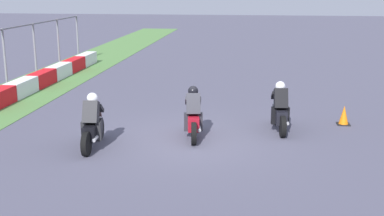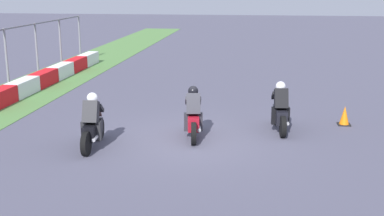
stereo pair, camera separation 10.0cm
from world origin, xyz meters
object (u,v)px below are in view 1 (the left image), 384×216
(rider_lane_a, at_px, (280,111))
(traffic_cone, at_px, (344,116))
(rider_lane_c, at_px, (93,125))
(rider_lane_b, at_px, (193,117))

(rider_lane_a, xyz_separation_m, traffic_cone, (0.91, -2.07, -0.34))
(rider_lane_c, bearing_deg, traffic_cone, -69.93)
(rider_lane_b, xyz_separation_m, traffic_cone, (1.93, -4.60, -0.34))
(rider_lane_b, xyz_separation_m, rider_lane_c, (-1.26, 2.61, 0.00))
(traffic_cone, bearing_deg, rider_lane_b, 112.79)
(rider_lane_c, height_order, traffic_cone, rider_lane_c)
(rider_lane_b, distance_m, traffic_cone, 5.00)
(traffic_cone, bearing_deg, rider_lane_c, 113.88)
(rider_lane_a, distance_m, rider_lane_b, 2.73)
(rider_lane_b, height_order, rider_lane_c, same)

